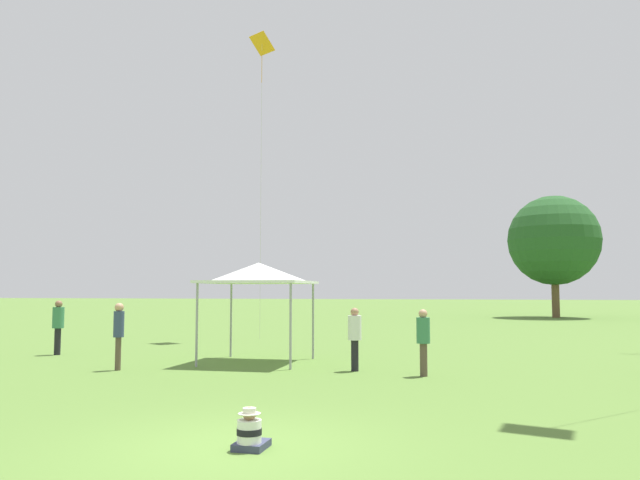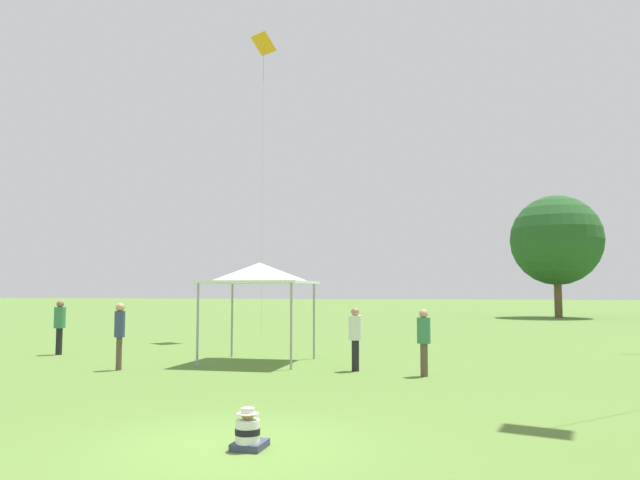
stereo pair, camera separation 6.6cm
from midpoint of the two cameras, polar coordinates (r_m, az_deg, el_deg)
The scene contains 9 objects.
ground_plane at distance 9.32m, azimuth -8.19°, elevation -18.25°, with size 300.00×300.00×0.00m, color #567A33.
seated_toddler at distance 9.09m, azimuth -6.64°, elevation -17.10°, with size 0.43×0.53×0.59m.
person_standing_3 at distance 16.49m, azimuth 9.31°, elevation -8.67°, with size 0.45×0.45×1.71m.
person_standing_4 at distance 18.36m, azimuth -18.02°, elevation -7.70°, with size 0.37×0.37×1.85m.
person_standing_5 at distance 23.42m, azimuth -22.90°, elevation -6.95°, with size 0.54×0.54×1.86m.
person_standing_6 at distance 17.33m, azimuth 3.08°, elevation -8.52°, with size 0.43×0.43×1.72m.
canopy_tent at distance 19.37m, azimuth -5.74°, elevation -3.08°, with size 3.17×3.17×3.06m.
kite_3 at distance 30.86m, azimuth -5.40°, elevation 16.57°, with size 1.28×1.19×14.24m.
distant_tree_1 at distance 54.58m, azimuth 20.57°, elevation -0.04°, with size 7.35×7.35×9.99m.
Camera 1 is at (3.23, -8.46, 2.20)m, focal length 35.00 mm.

